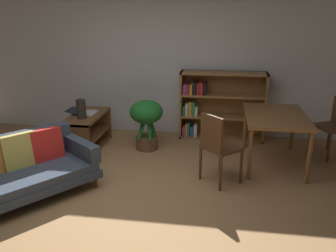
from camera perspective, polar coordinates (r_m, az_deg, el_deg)
name	(u,v)px	position (r m, az deg, el deg)	size (l,w,h in m)	color
ground_plane	(121,204)	(4.23, -7.60, -12.38)	(8.16, 8.16, 0.00)	#A87A4C
back_wall_panel	(160,58)	(6.34, -1.27, 10.90)	(6.80, 0.10, 2.70)	silver
fabric_couch	(10,170)	(4.57, -24.23, -6.58)	(1.87, 2.05, 0.74)	#56351E
media_console	(87,132)	(5.88, -12.93, -0.92)	(0.48, 1.06, 0.56)	brown
open_laptop	(84,112)	(5.90, -13.49, 2.21)	(0.47, 0.34, 0.06)	silver
desk_speaker	(81,109)	(5.60, -13.88, 2.71)	(0.15, 0.15, 0.29)	#2D2823
potted_floor_plant	(146,118)	(5.61, -3.51, 1.23)	(0.53, 0.53, 0.81)	brown
dining_table	(275,120)	(5.22, 16.99, 0.99)	(0.84, 1.26, 0.75)	brown
dining_chair_near	(335,124)	(5.93, 25.47, 0.36)	(0.56, 0.59, 0.89)	#56351E
dining_chair_far	(217,144)	(4.50, 8.01, -2.97)	(0.58, 0.58, 0.93)	#56351E
bookshelf	(216,105)	(6.19, 7.81, 3.33)	(1.45, 0.36, 1.17)	olive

